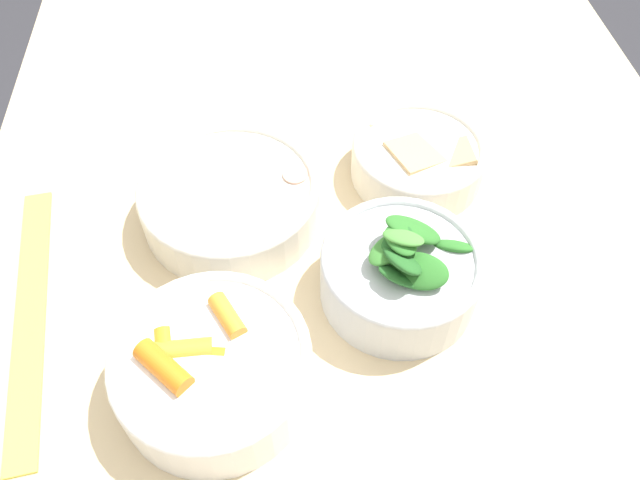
# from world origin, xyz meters

# --- Properties ---
(dining_table) EXTENTS (1.18, 0.82, 0.72)m
(dining_table) POSITION_xyz_m (0.00, 0.00, 0.61)
(dining_table) COLOR beige
(dining_table) RESTS_ON ground_plane
(bowl_carrots) EXTENTS (0.17, 0.17, 0.07)m
(bowl_carrots) POSITION_xyz_m (-0.08, 0.15, 0.75)
(bowl_carrots) COLOR white
(bowl_carrots) RESTS_ON dining_table
(bowl_greens) EXTENTS (0.15, 0.16, 0.10)m
(bowl_greens) POSITION_xyz_m (0.00, -0.03, 0.76)
(bowl_greens) COLOR silver
(bowl_greens) RESTS_ON dining_table
(bowl_beans_hotdog) EXTENTS (0.19, 0.19, 0.05)m
(bowl_beans_hotdog) POSITION_xyz_m (0.11, 0.13, 0.75)
(bowl_beans_hotdog) COLOR silver
(bowl_beans_hotdog) RESTS_ON dining_table
(bowl_cookies) EXTENTS (0.15, 0.15, 0.05)m
(bowl_cookies) POSITION_xyz_m (0.16, -0.08, 0.75)
(bowl_cookies) COLOR silver
(bowl_cookies) RESTS_ON dining_table
(ruler) EXTENTS (0.31, 0.07, 0.00)m
(ruler) POSITION_xyz_m (0.01, 0.32, 0.72)
(ruler) COLOR #EADB4C
(ruler) RESTS_ON dining_table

